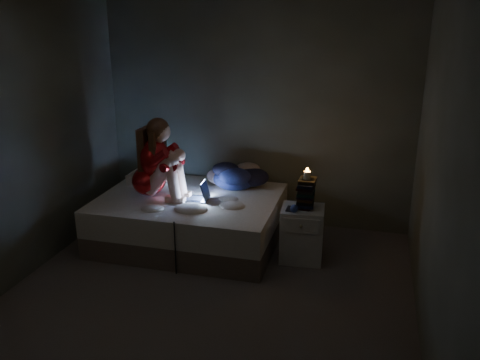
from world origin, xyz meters
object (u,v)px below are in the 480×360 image
(laptop, at_px, (193,190))
(candle, at_px, (307,178))
(nightstand, at_px, (302,234))
(bed, at_px, (190,219))
(woman, at_px, (148,158))
(phone, at_px, (290,208))

(laptop, xyz_separation_m, candle, (1.20, -0.01, 0.24))
(laptop, height_order, nightstand, laptop)
(bed, xyz_separation_m, woman, (-0.41, -0.11, 0.70))
(woman, xyz_separation_m, laptop, (0.49, 0.03, -0.33))
(woman, relative_size, candle, 10.98)
(bed, bearing_deg, candle, -3.86)
(bed, distance_m, woman, 0.82)
(bed, height_order, woman, woman)
(nightstand, bearing_deg, phone, -159.54)
(bed, xyz_separation_m, phone, (1.13, -0.16, 0.31))
(bed, height_order, candle, candle)
(candle, distance_m, phone, 0.35)
(woman, bearing_deg, nightstand, 1.34)
(bed, xyz_separation_m, nightstand, (1.25, -0.11, 0.02))
(woman, height_order, laptop, woman)
(nightstand, distance_m, phone, 0.32)
(bed, distance_m, phone, 1.18)
(bed, height_order, laptop, laptop)
(laptop, height_order, phone, laptop)
(bed, xyz_separation_m, candle, (1.28, -0.09, 0.61))
(candle, xyz_separation_m, phone, (-0.15, -0.08, -0.31))
(woman, height_order, candle, woman)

